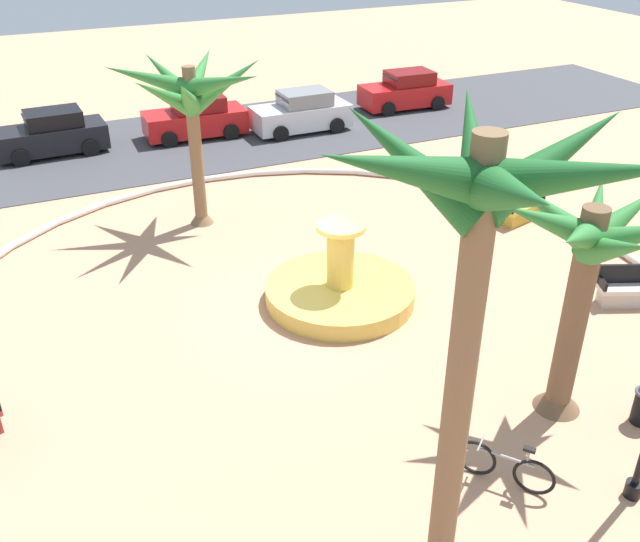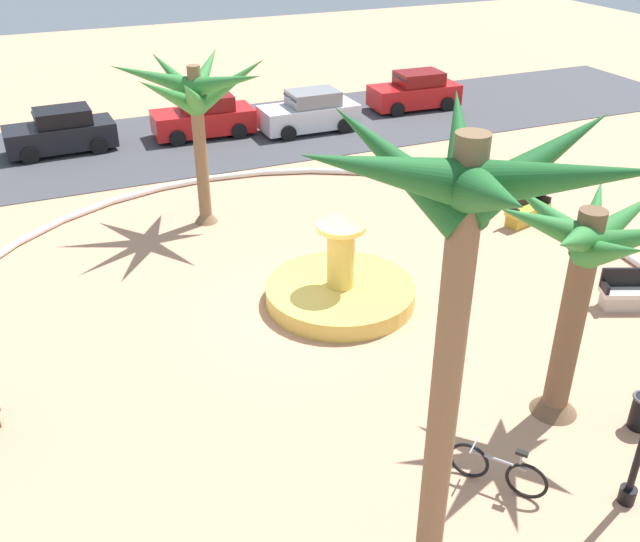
% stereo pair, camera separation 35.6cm
% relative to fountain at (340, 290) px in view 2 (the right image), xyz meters
% --- Properties ---
extents(ground_plane, '(80.00, 80.00, 0.00)m').
position_rel_fountain_xyz_m(ground_plane, '(-0.81, -0.07, -0.31)').
color(ground_plane, tan).
extents(plaza_curb, '(18.38, 18.38, 0.20)m').
position_rel_fountain_xyz_m(plaza_curb, '(-0.81, -0.07, -0.21)').
color(plaza_curb, silver).
rests_on(plaza_curb, ground).
extents(street_asphalt, '(48.00, 8.00, 0.03)m').
position_rel_fountain_xyz_m(street_asphalt, '(-0.81, 13.52, -0.29)').
color(street_asphalt, '#424247').
rests_on(street_asphalt, ground).
extents(fountain, '(3.68, 3.68, 2.10)m').
position_rel_fountain_xyz_m(fountain, '(0.00, 0.00, 0.00)').
color(fountain, gold).
rests_on(fountain, ground).
extents(palm_tree_near_fountain, '(4.48, 4.43, 4.98)m').
position_rel_fountain_xyz_m(palm_tree_near_fountain, '(-1.86, 5.83, 3.59)').
color(palm_tree_near_fountain, brown).
rests_on(palm_tree_near_fountain, ground).
extents(palm_tree_by_curb, '(3.93, 3.74, 7.12)m').
position_rel_fountain_xyz_m(palm_tree_by_curb, '(-2.08, -7.67, 5.22)').
color(palm_tree_by_curb, brown).
rests_on(palm_tree_by_curb, ground).
extents(palm_tree_mid_plaza, '(3.32, 3.28, 4.58)m').
position_rel_fountain_xyz_m(palm_tree_mid_plaza, '(2.13, -5.42, 3.01)').
color(palm_tree_mid_plaza, brown).
rests_on(palm_tree_mid_plaza, ground).
extents(bench_east, '(1.67, 1.08, 1.00)m').
position_rel_fountain_xyz_m(bench_east, '(6.40, -3.08, 0.04)').
color(bench_east, beige).
rests_on(bench_east, ground).
extents(bench_west, '(1.67, 0.87, 1.00)m').
position_rel_fountain_xyz_m(bench_west, '(7.10, 1.94, 0.04)').
color(bench_west, gold).
rests_on(bench_west, ground).
extents(bicycle_red_frame, '(1.11, 1.39, 0.94)m').
position_rel_fountain_xyz_m(bicycle_red_frame, '(-0.09, -6.61, 0.08)').
color(bicycle_red_frame, black).
rests_on(bicycle_red_frame, ground).
extents(parked_car_leftmost, '(4.06, 2.04, 1.67)m').
position_rel_fountain_xyz_m(parked_car_leftmost, '(-5.18, 14.14, 0.47)').
color(parked_car_leftmost, black).
rests_on(parked_car_leftmost, ground).
extents(parked_car_second, '(4.06, 2.03, 1.67)m').
position_rel_fountain_xyz_m(parked_car_second, '(0.31, 13.86, 0.47)').
color(parked_car_second, red).
rests_on(parked_car_second, ground).
extents(parked_car_third, '(4.01, 1.93, 1.67)m').
position_rel_fountain_xyz_m(parked_car_third, '(4.47, 12.79, 0.47)').
color(parked_car_third, silver).
rests_on(parked_car_third, ground).
extents(parked_car_rightmost, '(4.07, 2.06, 1.67)m').
position_rel_fountain_xyz_m(parked_car_rightmost, '(10.09, 13.93, 0.47)').
color(parked_car_rightmost, red).
rests_on(parked_car_rightmost, ground).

